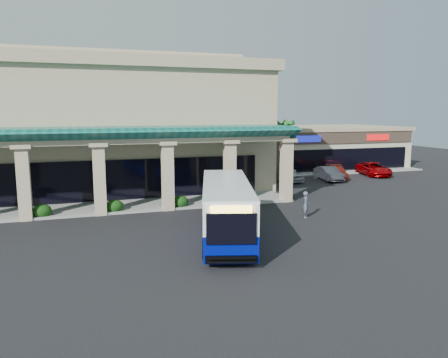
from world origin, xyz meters
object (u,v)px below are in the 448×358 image
object	(u,v)px
transit_bus	(226,210)
pedestrian	(306,205)
car_gray	(374,169)
car_white	(329,174)
car_silver	(284,173)
car_red	(337,172)

from	to	relation	value
transit_bus	pedestrian	distance (m)	6.74
transit_bus	car_gray	bearing A→B (deg)	53.36
transit_bus	car_white	xyz separation A→B (m)	(15.84, 15.09, -0.80)
transit_bus	pedestrian	xyz separation A→B (m)	(6.24, 2.46, -0.65)
car_white	car_gray	world-z (taller)	car_gray
car_silver	car_white	world-z (taller)	car_silver
car_red	car_gray	size ratio (longest dim) A/B	0.88
pedestrian	car_gray	size ratio (longest dim) A/B	0.34
car_gray	car_silver	bearing A→B (deg)	-165.46
transit_bus	car_silver	distance (m)	20.01
car_silver	car_white	distance (m)	4.38
car_gray	car_white	bearing A→B (deg)	-153.99
transit_bus	car_silver	size ratio (longest dim) A/B	2.24
transit_bus	car_red	world-z (taller)	transit_bus
car_silver	pedestrian	bearing A→B (deg)	-118.10
car_silver	car_red	distance (m)	5.79
pedestrian	car_white	xyz separation A→B (m)	(9.59, 12.63, -0.15)
pedestrian	car_silver	bearing A→B (deg)	10.98
car_silver	car_gray	size ratio (longest dim) A/B	0.95
transit_bus	car_red	distance (m)	23.70
car_white	car_silver	bearing A→B (deg)	170.18
pedestrian	car_gray	world-z (taller)	pedestrian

